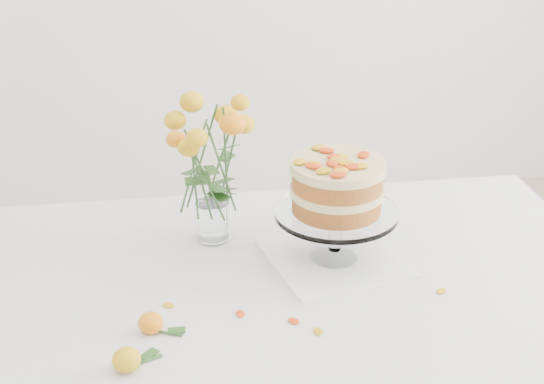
{
  "coord_description": "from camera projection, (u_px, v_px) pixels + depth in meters",
  "views": [
    {
      "loc": [
        -0.24,
        -1.34,
        1.62
      ],
      "look_at": [
        -0.02,
        0.14,
        0.9
      ],
      "focal_mm": 50.0,
      "sensor_mm": 36.0,
      "label": 1
    }
  ],
  "objects": [
    {
      "name": "rose_vase",
      "position": [
        210.0,
        150.0,
        1.67
      ],
      "size": [
        0.32,
        0.32,
        0.38
      ],
      "rotation": [
        0.0,
        0.0,
        -0.33
      ],
      "color": "white",
      "rests_on": "table"
    },
    {
      "name": "stray_petal_d",
      "position": [
        168.0,
        305.0,
        1.52
      ],
      "size": [
        0.03,
        0.02,
        0.0
      ],
      "primitive_type": "ellipsoid",
      "color": "#DD9F0D",
      "rests_on": "table"
    },
    {
      "name": "stray_petal_a",
      "position": [
        240.0,
        314.0,
        1.49
      ],
      "size": [
        0.03,
        0.02,
        0.0
      ],
      "primitive_type": "ellipsoid",
      "color": "#DD9F0D",
      "rests_on": "table"
    },
    {
      "name": "loose_rose_far",
      "position": [
        151.0,
        323.0,
        1.43
      ],
      "size": [
        0.08,
        0.05,
        0.04
      ],
      "rotation": [
        0.0,
        0.0,
        -0.44
      ],
      "color": "#E1610B",
      "rests_on": "table"
    },
    {
      "name": "cake_stand",
      "position": [
        337.0,
        191.0,
        1.61
      ],
      "size": [
        0.27,
        0.27,
        0.24
      ],
      "rotation": [
        0.0,
        0.0,
        -0.38
      ],
      "color": "white",
      "rests_on": "napkin"
    },
    {
      "name": "stray_petal_c",
      "position": [
        318.0,
        332.0,
        1.44
      ],
      "size": [
        0.03,
        0.02,
        0.0
      ],
      "primitive_type": "ellipsoid",
      "color": "#DD9F0D",
      "rests_on": "table"
    },
    {
      "name": "loose_rose_near",
      "position": [
        127.0,
        360.0,
        1.33
      ],
      "size": [
        0.09,
        0.06,
        0.04
      ],
      "rotation": [
        0.0,
        0.0,
        0.43
      ],
      "color": "#EFA514",
      "rests_on": "table"
    },
    {
      "name": "stray_petal_f",
      "position": [
        441.0,
        291.0,
        1.56
      ],
      "size": [
        0.03,
        0.02,
        0.0
      ],
      "primitive_type": "ellipsoid",
      "color": "#DD9F0D",
      "rests_on": "table"
    },
    {
      "name": "table",
      "position": [
        291.0,
        315.0,
        1.63
      ],
      "size": [
        1.43,
        0.93,
        0.76
      ],
      "color": "tan",
      "rests_on": "ground"
    },
    {
      "name": "napkin",
      "position": [
        334.0,
        259.0,
        1.68
      ],
      "size": [
        0.33,
        0.33,
        0.01
      ],
      "primitive_type": "cube",
      "rotation": [
        0.0,
        0.0,
        0.24
      ],
      "color": "white",
      "rests_on": "table"
    },
    {
      "name": "stray_petal_e",
      "position": [
        148.0,
        327.0,
        1.45
      ],
      "size": [
        0.03,
        0.02,
        0.0
      ],
      "primitive_type": "ellipsoid",
      "color": "#DD9F0D",
      "rests_on": "table"
    },
    {
      "name": "stray_petal_b",
      "position": [
        294.0,
        321.0,
        1.47
      ],
      "size": [
        0.03,
        0.02,
        0.0
      ],
      "primitive_type": "ellipsoid",
      "color": "#DD9F0D",
      "rests_on": "table"
    }
  ]
}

